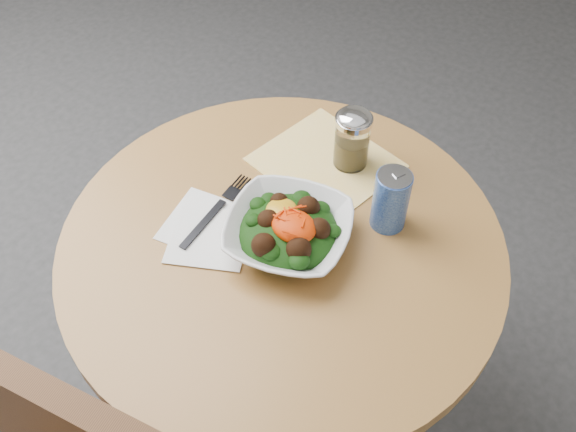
# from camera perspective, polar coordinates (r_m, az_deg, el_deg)

# --- Properties ---
(ground) EXTENTS (6.00, 6.00, 0.00)m
(ground) POSITION_cam_1_polar(r_m,az_deg,el_deg) (1.93, -0.39, -16.10)
(ground) COLOR #2E2E31
(ground) RESTS_ON ground
(table) EXTENTS (0.90, 0.90, 0.75)m
(table) POSITION_cam_1_polar(r_m,az_deg,el_deg) (1.45, -0.50, -6.99)
(table) COLOR black
(table) RESTS_ON ground
(cloth_napkin) EXTENTS (0.32, 0.30, 0.00)m
(cloth_napkin) POSITION_cam_1_polar(r_m,az_deg,el_deg) (1.44, 3.36, 4.76)
(cloth_napkin) COLOR #F1A80C
(cloth_napkin) RESTS_ON table
(paper_napkins) EXTENTS (0.23, 0.22, 0.00)m
(paper_napkins) POSITION_cam_1_polar(r_m,az_deg,el_deg) (1.31, -7.19, -1.26)
(paper_napkins) COLOR white
(paper_napkins) RESTS_ON table
(salad_bowl) EXTENTS (0.31, 0.31, 0.09)m
(salad_bowl) POSITION_cam_1_polar(r_m,az_deg,el_deg) (1.26, 0.05, -1.29)
(salad_bowl) COLOR silver
(salad_bowl) RESTS_ON table
(fork) EXTENTS (0.04, 0.23, 0.00)m
(fork) POSITION_cam_1_polar(r_m,az_deg,el_deg) (1.34, -6.27, 0.68)
(fork) COLOR black
(fork) RESTS_ON table
(spice_shaker) EXTENTS (0.08, 0.08, 0.14)m
(spice_shaker) POSITION_cam_1_polar(r_m,az_deg,el_deg) (1.40, 5.72, 6.82)
(spice_shaker) COLOR silver
(spice_shaker) RESTS_ON table
(beverage_can) EXTENTS (0.07, 0.07, 0.14)m
(beverage_can) POSITION_cam_1_polar(r_m,az_deg,el_deg) (1.28, 9.12, 1.43)
(beverage_can) COLOR navy
(beverage_can) RESTS_ON table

